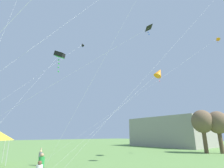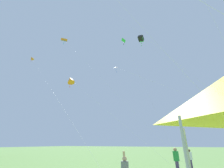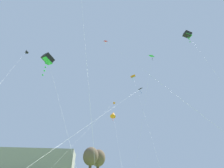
% 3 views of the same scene
% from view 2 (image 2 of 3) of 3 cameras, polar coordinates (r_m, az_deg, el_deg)
% --- Properties ---
extents(person_green_shirt, '(0.42, 0.42, 1.79)m').
position_cam_2_polar(person_green_shirt, '(13.70, 23.35, -24.85)').
color(person_green_shirt, '#473860').
rests_on(person_green_shirt, ground).
extents(person_white_shirt, '(0.38, 0.38, 1.62)m').
position_cam_2_polar(person_white_shirt, '(16.30, 27.64, -23.79)').
color(person_white_shirt, '#473860').
rests_on(person_white_shirt, ground).
extents(kite_black_box_0, '(12.58, 13.80, 25.84)m').
position_cam_2_polar(kite_black_box_0, '(37.41, 10.95, 16.63)').
color(kite_black_box_0, silver).
rests_on(kite_black_box_0, ground).
extents(kite_orange_diamond_1, '(2.00, 13.85, 11.37)m').
position_cam_2_polar(kite_orange_diamond_1, '(22.37, -15.50, 1.49)').
color(kite_orange_diamond_1, silver).
rests_on(kite_orange_diamond_1, ground).
extents(kite_black_delta_3, '(11.03, 15.78, 13.21)m').
position_cam_2_polar(kite_black_delta_3, '(22.71, 1.94, 6.20)').
color(kite_black_delta_3, silver).
rests_on(kite_black_delta_3, ground).
extents(kite_green_delta_5, '(7.69, 7.41, 20.09)m').
position_cam_2_polar(kite_green_delta_5, '(28.57, 4.59, 16.08)').
color(kite_green_delta_5, silver).
rests_on(kite_green_delta_5, ground).
extents(kite_orange_diamond_6, '(11.55, 25.71, 20.12)m').
position_cam_2_polar(kite_orange_diamond_6, '(37.59, -28.24, 8.65)').
color(kite_orange_diamond_6, silver).
rests_on(kite_orange_diamond_6, ground).
extents(kite_orange_box_8, '(7.51, 25.42, 28.01)m').
position_cam_2_polar(kite_orange_box_8, '(42.51, -17.75, 15.70)').
color(kite_orange_box_8, silver).
rests_on(kite_orange_box_8, ground).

